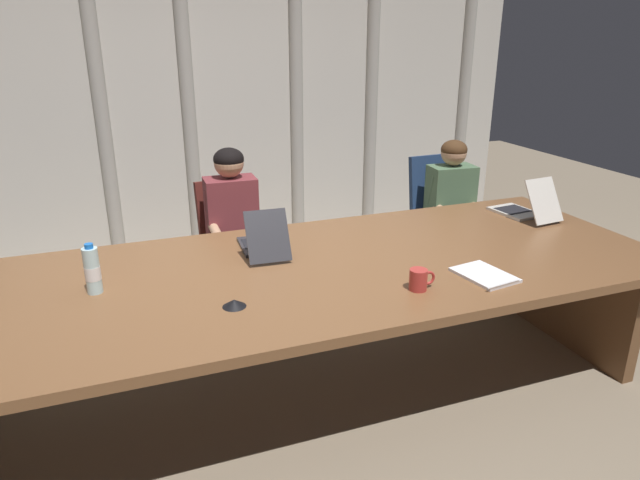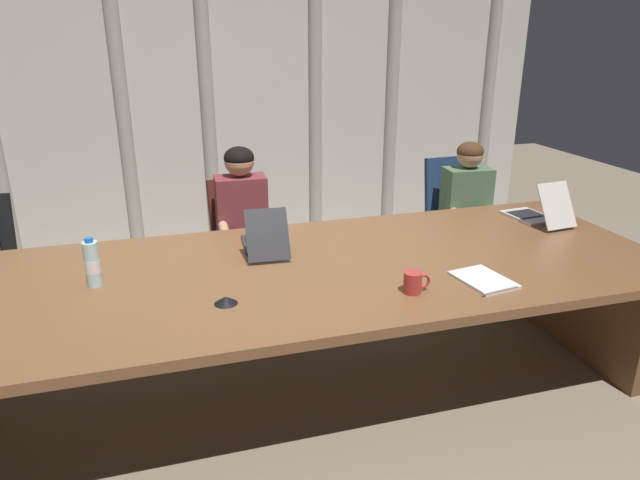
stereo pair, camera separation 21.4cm
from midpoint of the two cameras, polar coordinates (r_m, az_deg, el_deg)
The scene contains 13 objects.
ground_plane at distance 3.34m, azimuth -2.00°, elevation -14.74°, with size 12.12×12.12×0.00m, color #7F705B.
conference_table at distance 3.03m, azimuth -2.14°, elevation -5.45°, with size 4.26×1.47×0.73m.
curtain_backdrop at distance 5.14m, azimuth -9.25°, elevation 15.00°, with size 6.06×0.17×2.93m.
laptop_left_mid at distance 3.25m, azimuth -3.74°, elevation -0.11°, with size 0.26×0.47×0.27m.
laptop_center at distance 4.04m, azimuth 22.32°, elevation 2.51°, with size 0.28×0.49×0.28m.
office_chair_left_mid at distance 4.23m, azimuth -5.97°, elevation -1.78°, with size 0.60×0.60×0.90m.
office_chair_center at distance 4.83m, azimuth 14.75°, elevation 0.63°, with size 0.60×0.60×0.95m.
person_left_mid at distance 3.97m, azimuth -6.13°, elevation 1.82°, with size 0.37×0.55×1.17m.
person_center at distance 4.61m, azimuth 16.12°, elevation 3.33°, with size 0.40×0.57×1.11m.
water_bottle_primary at distance 2.94m, azimuth -19.90°, elevation -2.31°, with size 0.07×0.07×0.25m.
coffee_mug_near at distance 2.77m, azimuth 11.53°, elevation -4.21°, with size 0.14×0.09×0.10m.
conference_mic_left_side at distance 2.64m, azimuth -7.12°, elevation -6.02°, with size 0.11×0.11×0.04m, color black.
spiral_notepad at distance 2.99m, azimuth 18.05°, elevation -3.86°, with size 0.26×0.33×0.03m.
Camera 2 is at (-0.56, -2.69, 1.91)m, focal length 32.00 mm.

